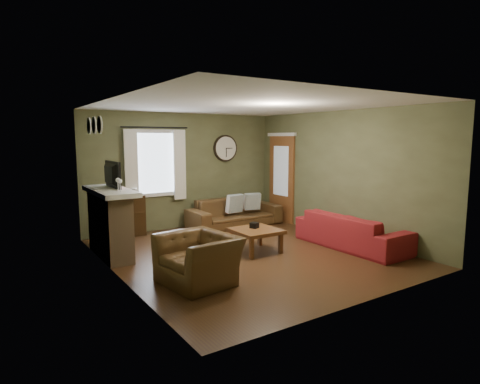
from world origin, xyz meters
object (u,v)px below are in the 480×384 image
bookshelf (127,216)px  armchair (198,259)px  sofa_red (351,230)px  coffee_table (256,241)px  sofa_brown (235,212)px

bookshelf → armchair: size_ratio=0.81×
sofa_red → coffee_table: (-1.69, 0.72, -0.11)m
bookshelf → sofa_red: (3.25, -3.18, -0.11)m
bookshelf → coffee_table: bearing=-57.5°
sofa_brown → sofa_red: 2.89m
sofa_red → armchair: armchair is taller
armchair → bookshelf: bearing=171.7°
sofa_red → coffee_table: size_ratio=2.78×
sofa_brown → armchair: bearing=-130.4°
sofa_red → armchair: bearing=91.6°
bookshelf → sofa_brown: (2.41, -0.41, -0.11)m
bookshelf → sofa_red: 4.55m
armchair → coffee_table: armchair is taller
sofa_brown → armchair: armchair is taller
sofa_red → coffee_table: bearing=66.8°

